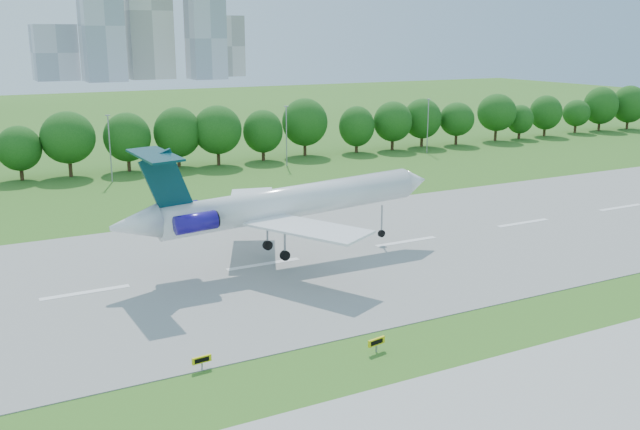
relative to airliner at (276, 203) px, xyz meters
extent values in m
plane|color=#2C5917|center=(-21.73, -24.96, -7.17)|extent=(600.00, 600.00, 0.00)
cube|color=gray|center=(-21.73, 0.04, -7.13)|extent=(400.00, 45.00, 0.08)
cylinder|color=#382314|center=(-1.73, 67.04, -5.37)|extent=(0.70, 0.70, 3.60)
sphere|color=#124110|center=(-1.73, 67.04, -0.97)|extent=(8.40, 8.40, 8.40)
cylinder|color=#382314|center=(38.27, 67.04, -5.37)|extent=(0.70, 0.70, 3.60)
sphere|color=#124110|center=(38.27, 67.04, -0.97)|extent=(8.40, 8.40, 8.40)
cylinder|color=#382314|center=(78.27, 67.04, -5.37)|extent=(0.70, 0.70, 3.60)
sphere|color=#124110|center=(78.27, 67.04, -0.97)|extent=(8.40, 8.40, 8.40)
cylinder|color=#382314|center=(118.27, 67.04, -5.37)|extent=(0.70, 0.70, 3.60)
sphere|color=#124110|center=(118.27, 67.04, -0.97)|extent=(8.40, 8.40, 8.40)
cylinder|color=gray|center=(-6.73, 57.04, -1.17)|extent=(0.24, 0.24, 12.00)
cube|color=gray|center=(-6.73, 57.04, 4.93)|extent=(0.90, 0.25, 0.18)
cylinder|color=gray|center=(28.27, 57.04, -1.17)|extent=(0.24, 0.24, 12.00)
cube|color=gray|center=(28.27, 57.04, 4.93)|extent=(0.90, 0.25, 0.18)
cylinder|color=gray|center=(63.27, 57.04, -1.17)|extent=(0.24, 0.24, 12.00)
cube|color=gray|center=(63.27, 57.04, 4.93)|extent=(0.90, 0.25, 0.18)
cube|color=#B2B2B7|center=(53.27, 355.04, 23.83)|extent=(22.00, 22.00, 62.00)
cube|color=beige|center=(83.27, 370.04, 32.83)|extent=(26.00, 26.00, 80.00)
cube|color=#B2B2B7|center=(113.27, 350.04, 16.83)|extent=(20.00, 20.00, 48.00)
cube|color=beige|center=(136.27, 375.04, 11.83)|extent=(18.00, 18.00, 38.00)
cube|color=#B2B2B7|center=(30.27, 380.04, 8.83)|extent=(24.00, 24.00, 32.00)
cylinder|color=white|center=(2.00, 0.04, -0.07)|extent=(31.85, 4.41, 5.00)
cone|color=white|center=(19.51, 0.44, 0.65)|extent=(3.61, 3.77, 3.83)
cone|color=white|center=(-16.35, -0.37, -0.41)|extent=(5.29, 3.81, 3.90)
cube|color=white|center=(0.27, -7.38, -1.21)|extent=(10.81, 14.64, 0.48)
cube|color=white|center=(-0.07, 7.39, -1.21)|extent=(10.35, 14.68, 0.48)
cube|color=#053039|center=(-12.77, -0.29, 3.69)|extent=(5.58, 0.65, 7.18)
cube|color=#053039|center=(-13.82, -0.31, 6.71)|extent=(3.61, 10.10, 0.37)
cylinder|color=navy|center=(-10.60, -2.98, -0.28)|extent=(4.55, 2.11, 2.19)
cylinder|color=navy|center=(-10.72, 2.50, -0.28)|extent=(4.55, 2.11, 2.19)
cylinder|color=gray|center=(14.65, 0.33, -3.77)|extent=(0.21, 0.21, 3.69)
cylinder|color=black|center=(14.65, 0.33, -5.61)|extent=(0.96, 0.34, 0.95)
cylinder|color=gray|center=(-0.06, -2.32, -3.77)|extent=(0.25, 0.25, 3.69)
cylinder|color=black|center=(-0.06, -2.32, -5.61)|extent=(1.17, 0.50, 1.16)
cylinder|color=gray|center=(-0.16, 2.32, -3.77)|extent=(0.25, 0.25, 3.69)
cylinder|color=black|center=(-0.16, 2.32, -5.61)|extent=(1.17, 0.50, 1.16)
cube|color=gray|center=(-2.71, -25.94, -6.78)|extent=(0.13, 0.13, 0.77)
cube|color=yellow|center=(-2.71, -25.94, -6.23)|extent=(1.77, 0.51, 0.60)
cube|color=black|center=(-2.69, -26.06, -6.23)|extent=(1.30, 0.26, 0.38)
cube|color=gray|center=(-16.73, -22.20, -6.81)|extent=(0.11, 0.11, 0.72)
cube|color=yellow|center=(-16.73, -22.20, -6.30)|extent=(1.65, 0.33, 0.56)
cube|color=black|center=(-16.72, -22.31, -6.30)|extent=(1.22, 0.13, 0.36)
camera|label=1|loc=(-32.77, -72.52, 18.69)|focal=40.00mm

